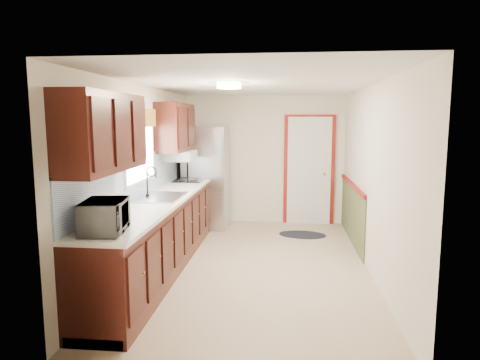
# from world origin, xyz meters

# --- Properties ---
(room_shell) EXTENTS (3.20, 5.20, 2.52)m
(room_shell) POSITION_xyz_m (0.00, 0.00, 1.20)
(room_shell) COLOR tan
(room_shell) RESTS_ON ground
(kitchen_run) EXTENTS (0.63, 4.00, 2.20)m
(kitchen_run) POSITION_xyz_m (-1.24, -0.29, 0.81)
(kitchen_run) COLOR #34100B
(kitchen_run) RESTS_ON ground
(back_wall_trim) EXTENTS (1.12, 2.30, 2.08)m
(back_wall_trim) POSITION_xyz_m (0.99, 2.21, 0.89)
(back_wall_trim) COLOR maroon
(back_wall_trim) RESTS_ON ground
(ceiling_fixture) EXTENTS (0.30, 0.30, 0.06)m
(ceiling_fixture) POSITION_xyz_m (-0.30, -0.20, 2.36)
(ceiling_fixture) COLOR #FFD88C
(ceiling_fixture) RESTS_ON room_shell
(microwave) EXTENTS (0.38, 0.57, 0.36)m
(microwave) POSITION_xyz_m (-1.20, -1.95, 1.12)
(microwave) COLOR white
(microwave) RESTS_ON kitchen_run
(refrigerator) EXTENTS (0.78, 0.77, 1.83)m
(refrigerator) POSITION_xyz_m (-1.02, 2.05, 0.92)
(refrigerator) COLOR #B7B7BC
(refrigerator) RESTS_ON ground
(rug) EXTENTS (0.85, 0.60, 0.01)m
(rug) POSITION_xyz_m (0.72, 1.60, 0.01)
(rug) COLOR black
(rug) RESTS_ON ground
(cooktop) EXTENTS (0.47, 0.57, 0.02)m
(cooktop) POSITION_xyz_m (-1.19, 1.40, 0.95)
(cooktop) COLOR black
(cooktop) RESTS_ON kitchen_run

